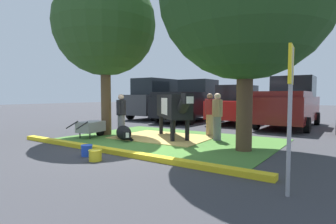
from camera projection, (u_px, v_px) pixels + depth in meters
The scene contains 18 objects.
ground_plane at pixel (135, 147), 7.89m from camera, with size 80.00×80.00×0.00m, color #38383D.
grass_island at pixel (169, 140), 9.11m from camera, with size 6.84×4.80×0.02m, color #477A33.
curb_yellow at pixel (113, 151), 7.02m from camera, with size 8.04×0.24×0.12m, color yellow.
hay_bedding at pixel (163, 137), 9.55m from camera, with size 3.20×2.40×0.04m, color tan.
shade_tree_left at pixel (105, 25), 10.08m from camera, with size 3.77×3.77×6.00m.
cow_holstein at pixel (174, 106), 9.38m from camera, with size 2.58×2.37×1.57m.
calf_lying at pixel (124, 133), 9.13m from camera, with size 1.23×1.05×0.48m.
person_handler at pixel (121, 114), 9.84m from camera, with size 0.34×0.50×1.54m.
person_visitor_near at pixel (210, 113), 9.94m from camera, with size 0.49×0.34×1.57m.
person_visitor_far at pixel (217, 115), 8.94m from camera, with size 0.36×0.44×1.57m.
wheelbarrow at pixel (91, 127), 9.57m from camera, with size 0.75×1.62×0.63m.
parking_sign at pixel (290, 91), 3.96m from camera, with size 0.08×0.44×2.22m.
bucket_blue at pixel (87, 150), 6.73m from camera, with size 0.29×0.29×0.28m.
bucket_yellow at pixel (95, 155), 6.23m from camera, with size 0.31×0.31×0.26m.
suv_dark_grey at pixel (157, 99), 17.46m from camera, with size 2.15×4.61×2.52m.
pickup_truck_black at pixel (191, 102), 15.80m from camera, with size 2.25×5.42×2.42m.
sedan_red at pixel (237, 105), 14.53m from camera, with size 2.05×4.41×2.02m.
pickup_truck_maroon at pixel (290, 103), 12.81m from camera, with size 2.25×5.42×2.42m.
Camera 1 is at (5.24, -5.87, 1.51)m, focal length 29.15 mm.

